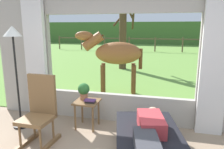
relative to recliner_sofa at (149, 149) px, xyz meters
The scene contains 15 objects.
back_wall_with_window 1.81m from the recliner_sofa, 119.74° to the left, with size 5.20×0.12×2.55m.
curtain_panel_left 2.86m from the recliner_sofa, 154.57° to the left, with size 0.44×0.10×2.40m, color silver.
curtain_panel_right 1.79m from the recliner_sofa, 50.58° to the left, with size 0.44×0.10×2.40m, color silver.
outdoor_pasture_lawn 12.22m from the recliner_sofa, 93.47° to the left, with size 36.00×21.68×0.02m, color olive.
distant_hill_ridge 22.07m from the recliner_sofa, 91.92° to the left, with size 36.00×2.00×2.40m, color #436930.
recliner_sofa is the anchor object (origin of this frame).
reclining_person 0.31m from the recliner_sofa, 90.00° to the right, with size 0.47×1.43×0.22m.
rocking_chair 1.80m from the recliner_sofa, behind, with size 0.49×0.69×1.12m.
side_table 1.50m from the recliner_sofa, 145.40° to the left, with size 0.44×0.44×0.52m.
potted_plant 1.66m from the recliner_sofa, 145.25° to the left, with size 0.22×0.22×0.32m.
book_stack 1.42m from the recliner_sofa, 145.40° to the left, with size 0.20×0.15×0.06m.
floor_lamp_left 2.84m from the recliner_sofa, 167.18° to the left, with size 0.32×0.32×1.88m.
horse 3.29m from the recliner_sofa, 111.95° to the left, with size 1.82×0.81×1.73m.
pasture_tree 7.08m from the recliner_sofa, 104.41° to the left, with size 1.10×1.03×2.93m.
pasture_fence_line 14.22m from the recliner_sofa, 92.99° to the left, with size 16.10×0.10×1.10m.
Camera 1 is at (0.91, -1.78, 1.86)m, focal length 34.87 mm.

